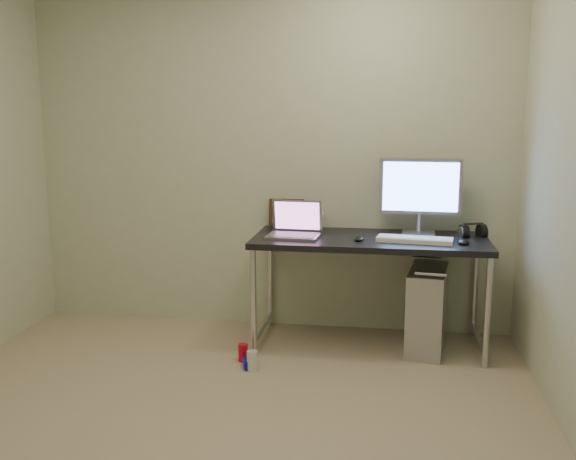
{
  "coord_description": "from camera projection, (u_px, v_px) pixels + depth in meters",
  "views": [
    {
      "loc": [
        0.86,
        -2.82,
        1.58
      ],
      "look_at": [
        0.25,
        1.06,
        0.85
      ],
      "focal_mm": 40.0,
      "sensor_mm": 36.0,
      "label": 1
    }
  ],
  "objects": [
    {
      "name": "can_red",
      "position": [
        243.0,
        353.0,
        4.11
      ],
      "size": [
        0.07,
        0.07,
        0.11
      ],
      "primitive_type": "cylinder",
      "rotation": [
        0.0,
        0.0,
        0.08
      ],
      "color": "red",
      "rests_on": "ground"
    },
    {
      "name": "cable_b",
      "position": [
        431.0,
        283.0,
        4.54
      ],
      "size": [
        0.02,
        0.11,
        0.71
      ],
      "primitive_type": "cylinder",
      "rotation": [
        0.14,
        0.0,
        0.09
      ],
      "color": "black",
      "rests_on": "ground"
    },
    {
      "name": "picture_frame",
      "position": [
        286.0,
        213.0,
        4.66
      ],
      "size": [
        0.26,
        0.08,
        0.21
      ],
      "primitive_type": "cube",
      "rotation": [
        -0.21,
        0.0,
        0.04
      ],
      "color": "black",
      "rests_on": "desk"
    },
    {
      "name": "can_blue",
      "position": [
        248.0,
        363.0,
        4.0
      ],
      "size": [
        0.1,
        0.13,
        0.06
      ],
      "primitive_type": "cylinder",
      "rotation": [
        1.57,
        0.0,
        0.34
      ],
      "color": "#0E0BA5",
      "rests_on": "ground"
    },
    {
      "name": "desk",
      "position": [
        370.0,
        249.0,
        4.29
      ],
      "size": [
        1.55,
        0.68,
        0.75
      ],
      "color": "black",
      "rests_on": "ground"
    },
    {
      "name": "mouse_left",
      "position": [
        359.0,
        238.0,
        4.18
      ],
      "size": [
        0.08,
        0.11,
        0.03
      ],
      "primitive_type": "ellipsoid",
      "rotation": [
        0.0,
        0.0,
        -0.14
      ],
      "color": "black",
      "rests_on": "desk"
    },
    {
      "name": "laptop",
      "position": [
        295.0,
        228.0,
        4.32
      ],
      "size": [
        0.36,
        0.3,
        0.24
      ],
      "rotation": [
        0.0,
        0.0,
        -0.06
      ],
      "color": "#A7A7AF",
      "rests_on": "desk"
    },
    {
      "name": "tower_computer",
      "position": [
        427.0,
        309.0,
        4.28
      ],
      "size": [
        0.3,
        0.56,
        0.59
      ],
      "rotation": [
        0.0,
        0.0,
        -0.14
      ],
      "color": "#A5A6AA",
      "rests_on": "ground"
    },
    {
      "name": "cable_a",
      "position": [
        418.0,
        279.0,
        4.57
      ],
      "size": [
        0.01,
        0.16,
        0.69
      ],
      "primitive_type": "cylinder",
      "rotation": [
        0.21,
        0.0,
        0.0
      ],
      "color": "black",
      "rests_on": "ground"
    },
    {
      "name": "monitor",
      "position": [
        420.0,
        190.0,
        4.35
      ],
      "size": [
        0.55,
        0.17,
        0.52
      ],
      "rotation": [
        0.0,
        0.0,
        -0.05
      ],
      "color": "#A7A7AF",
      "rests_on": "desk"
    },
    {
      "name": "floor",
      "position": [
        205.0,
        436.0,
        3.16
      ],
      "size": [
        3.5,
        3.5,
        0.0
      ],
      "primitive_type": "plane",
      "color": "tan",
      "rests_on": "ground"
    },
    {
      "name": "webcam",
      "position": [
        321.0,
        216.0,
        4.61
      ],
      "size": [
        0.04,
        0.03,
        0.12
      ],
      "rotation": [
        0.0,
        0.0,
        0.06
      ],
      "color": "silver",
      "rests_on": "desk"
    },
    {
      "name": "headphones",
      "position": [
        473.0,
        232.0,
        4.3
      ],
      "size": [
        0.2,
        0.11,
        0.12
      ],
      "rotation": [
        0.0,
        0.0,
        0.32
      ],
      "color": "black",
      "rests_on": "desk"
    },
    {
      "name": "keyboard",
      "position": [
        415.0,
        240.0,
        4.13
      ],
      "size": [
        0.5,
        0.22,
        0.03
      ],
      "primitive_type": "cube",
      "rotation": [
        0.0,
        0.0,
        -0.13
      ],
      "color": "white",
      "rests_on": "desk"
    },
    {
      "name": "mouse_right",
      "position": [
        463.0,
        241.0,
        4.06
      ],
      "size": [
        0.08,
        0.12,
        0.04
      ],
      "primitive_type": "ellipsoid",
      "rotation": [
        0.0,
        0.0,
        0.05
      ],
      "color": "black",
      "rests_on": "desk"
    },
    {
      "name": "wall_back",
      "position": [
        269.0,
        158.0,
        4.63
      ],
      "size": [
        3.5,
        0.02,
        2.5
      ],
      "primitive_type": "cube",
      "color": "beige",
      "rests_on": "ground"
    },
    {
      "name": "can_white",
      "position": [
        252.0,
        361.0,
        3.96
      ],
      "size": [
        0.09,
        0.09,
        0.12
      ],
      "primitive_type": "cylinder",
      "rotation": [
        0.0,
        0.0,
        -0.42
      ],
      "color": "silver",
      "rests_on": "ground"
    }
  ]
}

